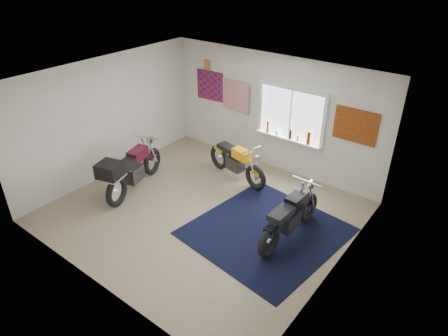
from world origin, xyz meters
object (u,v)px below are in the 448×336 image
Objects in this scene: black_chrome_bike at (290,218)px; maroon_tourer at (130,170)px; yellow_triumph at (236,162)px; navy_rug at (266,231)px.

maroon_tourer reaches higher than black_chrome_bike.
navy_rug is at bearing -25.84° from yellow_triumph.
yellow_triumph is at bearing 141.99° from navy_rug.
yellow_triumph is at bearing -53.63° from maroon_tourer.
maroon_tourer is (-3.05, -0.61, 0.54)m from navy_rug.
navy_rug is 1.43× the size of yellow_triumph.
navy_rug is 2.08m from yellow_triumph.
maroon_tourer reaches higher than yellow_triumph.
navy_rug is 1.36× the size of black_chrome_bike.
yellow_triumph is (-1.61, 1.26, 0.40)m from navy_rug.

